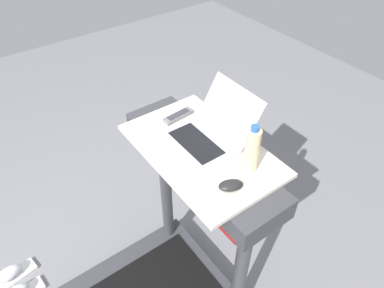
{
  "coord_description": "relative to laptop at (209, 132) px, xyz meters",
  "views": [
    {
      "loc": [
        0.92,
        -0.02,
        2.24
      ],
      "look_at": [
        0.0,
        0.65,
        1.23
      ],
      "focal_mm": 33.18,
      "sensor_mm": 36.0,
      "label": 1
    }
  ],
  "objects": [
    {
      "name": "desk_board",
      "position": [
        0.03,
        -0.06,
        -0.06
      ],
      "size": [
        0.72,
        0.45,
        0.02
      ],
      "primitive_type": "cube",
      "color": "beige",
      "rests_on": "treadmill_base"
    },
    {
      "name": "laptop",
      "position": [
        0.0,
        0.0,
        0.0
      ],
      "size": [
        0.32,
        0.35,
        0.22
      ],
      "rotation": [
        0.0,
        0.0,
        -0.06
      ],
      "color": "#B7B7BC",
      "rests_on": "desk_board"
    },
    {
      "name": "computer_mouse",
      "position": [
        0.28,
        -0.11,
        -0.03
      ],
      "size": [
        0.1,
        0.12,
        0.03
      ],
      "primitive_type": "ellipsoid",
      "rotation": [
        0.0,
        0.0,
        -0.43
      ],
      "color": "black",
      "rests_on": "desk_board"
    },
    {
      "name": "water_bottle",
      "position": [
        0.25,
        0.02,
        0.06
      ],
      "size": [
        0.06,
        0.06,
        0.23
      ],
      "color": "beige",
      "rests_on": "desk_board"
    },
    {
      "name": "tv_remote",
      "position": [
        -0.22,
        -0.02,
        -0.04
      ],
      "size": [
        0.06,
        0.16,
        0.02
      ],
      "color": "slate",
      "rests_on": "desk_board"
    },
    {
      "name": "sneaker_left",
      "position": [
        -0.71,
        -1.06,
        -1.18
      ],
      "size": [
        0.14,
        0.27,
        0.11
      ],
      "color": "white",
      "rests_on": "ground"
    }
  ]
}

